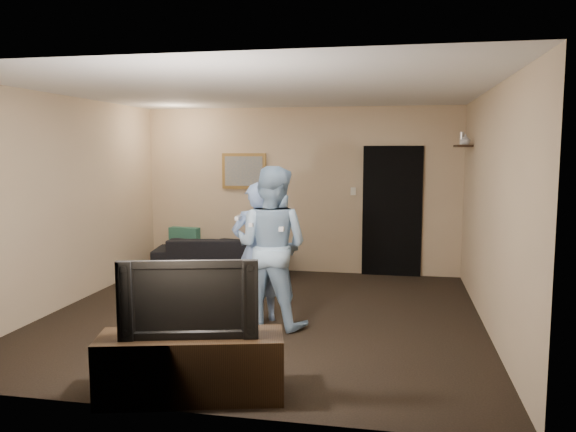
% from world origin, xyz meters
% --- Properties ---
extents(ground, '(5.00, 5.00, 0.00)m').
position_xyz_m(ground, '(0.00, 0.00, 0.00)').
color(ground, black).
rests_on(ground, ground).
extents(ceiling, '(5.00, 5.00, 0.04)m').
position_xyz_m(ceiling, '(0.00, 0.00, 2.60)').
color(ceiling, silver).
rests_on(ceiling, wall_back).
extents(wall_back, '(5.00, 0.04, 2.60)m').
position_xyz_m(wall_back, '(0.00, 2.50, 1.30)').
color(wall_back, tan).
rests_on(wall_back, ground).
extents(wall_front, '(5.00, 0.04, 2.60)m').
position_xyz_m(wall_front, '(0.00, -2.50, 1.30)').
color(wall_front, tan).
rests_on(wall_front, ground).
extents(wall_left, '(0.04, 5.00, 2.60)m').
position_xyz_m(wall_left, '(-2.50, 0.00, 1.30)').
color(wall_left, tan).
rests_on(wall_left, ground).
extents(wall_right, '(0.04, 5.00, 2.60)m').
position_xyz_m(wall_right, '(2.50, 0.00, 1.30)').
color(wall_right, tan).
rests_on(wall_right, ground).
extents(sofa, '(2.14, 1.14, 0.59)m').
position_xyz_m(sofa, '(-1.17, 2.05, 0.30)').
color(sofa, black).
rests_on(sofa, ground).
extents(throw_pillow, '(0.50, 0.20, 0.48)m').
position_xyz_m(throw_pillow, '(-1.77, 2.05, 0.48)').
color(throw_pillow, '#1A4F3F').
rests_on(throw_pillow, sofa).
extents(painting_frame, '(0.72, 0.05, 0.57)m').
position_xyz_m(painting_frame, '(-0.90, 2.48, 1.60)').
color(painting_frame, olive).
rests_on(painting_frame, wall_back).
extents(painting_canvas, '(0.62, 0.01, 0.47)m').
position_xyz_m(painting_canvas, '(-0.90, 2.45, 1.60)').
color(painting_canvas, slate).
rests_on(painting_canvas, painting_frame).
extents(doorway, '(0.90, 0.06, 2.00)m').
position_xyz_m(doorway, '(1.45, 2.47, 1.00)').
color(doorway, black).
rests_on(doorway, ground).
extents(light_switch, '(0.08, 0.02, 0.12)m').
position_xyz_m(light_switch, '(0.85, 2.48, 1.30)').
color(light_switch, silver).
rests_on(light_switch, wall_back).
extents(wall_shelf, '(0.20, 0.60, 0.03)m').
position_xyz_m(wall_shelf, '(2.39, 1.80, 1.99)').
color(wall_shelf, black).
rests_on(wall_shelf, wall_right).
extents(shelf_vase, '(0.17, 0.17, 0.14)m').
position_xyz_m(shelf_vase, '(2.39, 1.54, 2.07)').
color(shelf_vase, '#A9A9AE').
rests_on(shelf_vase, wall_shelf).
extents(shelf_figurine, '(0.06, 0.06, 0.18)m').
position_xyz_m(shelf_figurine, '(2.39, 1.96, 2.09)').
color(shelf_figurine, silver).
rests_on(shelf_figurine, wall_shelf).
extents(tv_console, '(1.50, 0.79, 0.51)m').
position_xyz_m(tv_console, '(-0.04, -2.24, 0.25)').
color(tv_console, black).
rests_on(tv_console, ground).
extents(television, '(1.06, 0.39, 0.61)m').
position_xyz_m(television, '(-0.04, -2.24, 0.81)').
color(television, black).
rests_on(television, tv_console).
extents(wii_player_left, '(0.66, 0.55, 1.58)m').
position_xyz_m(wii_player_left, '(-0.02, -0.16, 0.79)').
color(wii_player_left, '#7999D1').
rests_on(wii_player_left, ground).
extents(wii_player_right, '(0.99, 0.85, 1.76)m').
position_xyz_m(wii_player_right, '(0.18, -0.33, 0.88)').
color(wii_player_right, '#98BDDD').
rests_on(wii_player_right, ground).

